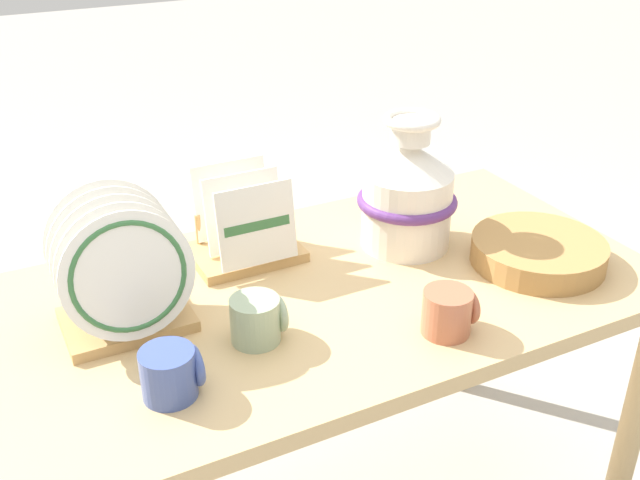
{
  "coord_description": "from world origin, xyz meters",
  "views": [
    {
      "loc": [
        -0.58,
        -1.14,
        1.48
      ],
      "look_at": [
        0.0,
        0.0,
        0.81
      ],
      "focal_mm": 42.0,
      "sensor_mm": 36.0,
      "label": 1
    }
  ],
  "objects": [
    {
      "name": "display_table",
      "position": [
        0.0,
        0.0,
        0.61
      ],
      "size": [
        1.38,
        0.71,
        0.7
      ],
      "color": "tan",
      "rests_on": "ground_plane"
    },
    {
      "name": "ceramic_vase",
      "position": [
        0.25,
        0.08,
        0.82
      ],
      "size": [
        0.22,
        0.22,
        0.3
      ],
      "color": "white",
      "rests_on": "display_table"
    },
    {
      "name": "dish_rack_round_plates",
      "position": [
        -0.38,
        0.04,
        0.8
      ],
      "size": [
        0.23,
        0.19,
        0.26
      ],
      "color": "tan",
      "rests_on": "display_table"
    },
    {
      "name": "dish_rack_square_plates",
      "position": [
        -0.08,
        0.19,
        0.75
      ],
      "size": [
        0.23,
        0.18,
        0.19
      ],
      "color": "tan",
      "rests_on": "display_table"
    },
    {
      "name": "wicker_charger_stack",
      "position": [
        0.46,
        -0.12,
        0.72
      ],
      "size": [
        0.28,
        0.28,
        0.05
      ],
      "color": "#AD7F47",
      "rests_on": "display_table"
    },
    {
      "name": "mug_sage_glaze",
      "position": [
        -0.18,
        -0.1,
        0.74
      ],
      "size": [
        0.1,
        0.09,
        0.08
      ],
      "color": "#9EB28E",
      "rests_on": "display_table"
    },
    {
      "name": "mug_terracotta_glaze",
      "position": [
        0.14,
        -0.24,
        0.74
      ],
      "size": [
        0.1,
        0.09,
        0.08
      ],
      "color": "#B76647",
      "rests_on": "display_table"
    },
    {
      "name": "mug_cobalt_glaze",
      "position": [
        -0.36,
        -0.18,
        0.74
      ],
      "size": [
        0.1,
        0.09,
        0.08
      ],
      "color": "#42569E",
      "rests_on": "display_table"
    }
  ]
}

